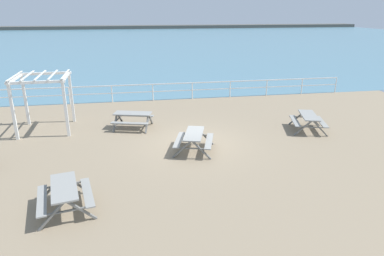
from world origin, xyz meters
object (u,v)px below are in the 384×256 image
picnic_table_near_left (133,117)px  picnic_table_near_right (308,119)px  picnic_table_seaward (194,137)px  picnic_table_far_left (65,192)px  lattice_pergola (42,90)px

picnic_table_near_left → picnic_table_near_right: bearing=3.6°
picnic_table_near_left → picnic_table_seaward: 4.13m
picnic_table_far_left → picnic_table_seaward: bearing=-62.1°
picnic_table_near_left → lattice_pergola: size_ratio=0.79×
picnic_table_near_left → picnic_table_far_left: same height
picnic_table_far_left → picnic_table_near_left: bearing=-27.8°
picnic_table_far_left → lattice_pergola: lattice_pergola is taller
picnic_table_far_left → lattice_pergola: size_ratio=0.77×
picnic_table_near_left → picnic_table_near_right: size_ratio=1.00×
picnic_table_near_left → picnic_table_near_right: (8.30, -1.80, 0.00)m
picnic_table_far_left → picnic_table_seaward: (4.46, 3.70, 0.00)m
picnic_table_seaward → lattice_pergola: lattice_pergola is taller
picnic_table_seaward → picnic_table_far_left: bearing=146.4°
picnic_table_near_right → picnic_table_seaward: bearing=120.9°
picnic_table_far_left → picnic_table_near_right: bearing=-74.9°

